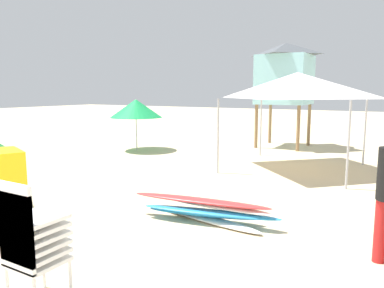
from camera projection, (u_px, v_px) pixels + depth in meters
name	position (u px, v px, depth m)	size (l,w,h in m)	color
stacked_plastic_chairs	(28.00, 236.00, 3.60)	(0.48, 0.48, 1.29)	white
surfboard_pile	(206.00, 210.00, 6.09)	(2.52, 0.83, 0.40)	white
popup_canopy	(297.00, 85.00, 9.98)	(3.18, 3.18, 2.61)	#B2B2B7
lifeguard_tower	(285.00, 73.00, 13.93)	(1.98, 1.98, 3.87)	olive
beach_umbrella_left	(136.00, 108.00, 13.28)	(1.85, 1.85, 1.83)	beige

